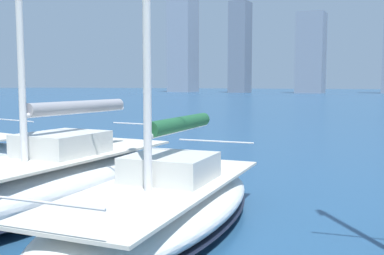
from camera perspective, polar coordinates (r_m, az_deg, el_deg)
name	(u,v)px	position (r m, az deg, el deg)	size (l,w,h in m)	color
sailboat_forest	(162,203)	(9.46, -3.83, -9.52)	(3.49, 7.88, 9.20)	white
sailboat_grey	(49,180)	(11.54, -17.76, -6.34)	(2.77, 9.16, 10.33)	silver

